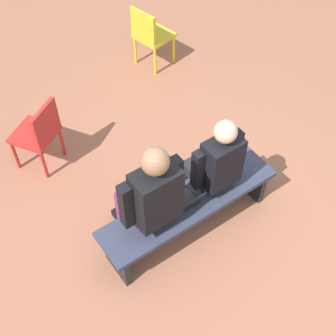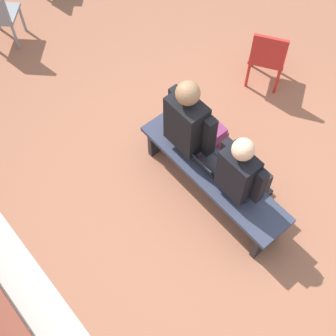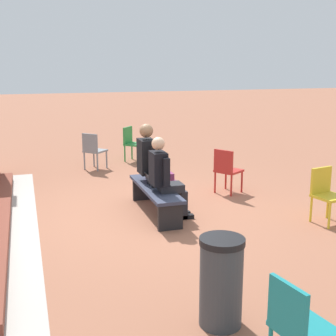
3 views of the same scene
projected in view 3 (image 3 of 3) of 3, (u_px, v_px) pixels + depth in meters
name	position (u px, v px, depth m)	size (l,w,h in m)	color
ground_plane	(145.00, 214.00, 7.57)	(60.00, 60.00, 0.00)	#9E6047
concrete_strip	(24.00, 226.00, 7.02)	(6.81, 0.40, 0.01)	#B7B2A8
bench	(155.00, 192.00, 7.53)	(1.80, 0.44, 0.45)	#33384C
person_student	(165.00, 176.00, 7.18)	(0.52, 0.66, 1.31)	#232328
person_adult	(153.00, 163.00, 7.82)	(0.59, 0.74, 1.42)	#7F2D5B
laptop	(153.00, 182.00, 7.56)	(0.32, 0.29, 0.21)	black
plastic_chair_foreground	(298.00, 324.00, 3.53)	(0.48, 0.48, 0.84)	teal
plastic_chair_near_bench_right	(93.00, 149.00, 10.57)	(0.59, 0.59, 0.84)	gray
plastic_chair_mid_courtyard	(326.00, 192.00, 7.10)	(0.50, 0.50, 0.84)	gold
plastic_chair_far_right	(227.00, 168.00, 8.65)	(0.58, 0.58, 0.84)	red
plastic_chair_far_left	(132.00, 142.00, 11.52)	(0.59, 0.59, 0.84)	#2D893D
litter_bin	(221.00, 282.00, 4.32)	(0.42, 0.42, 0.86)	#383D42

